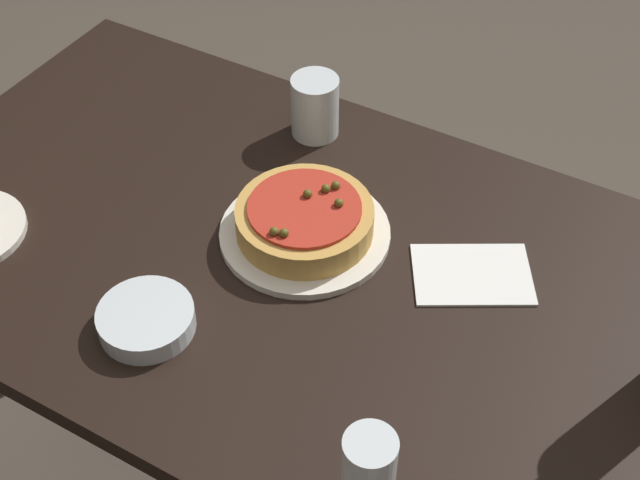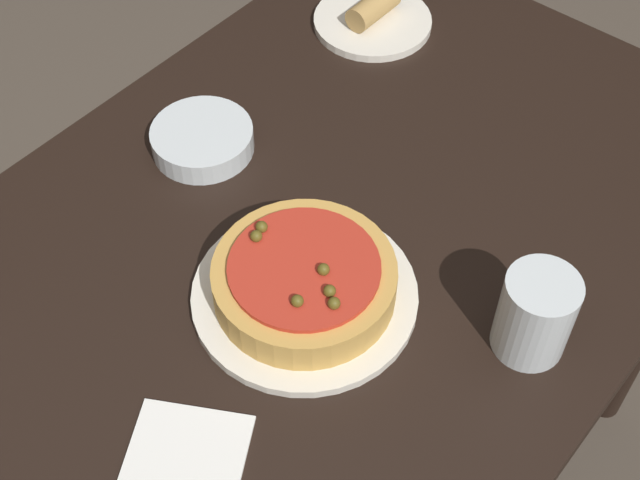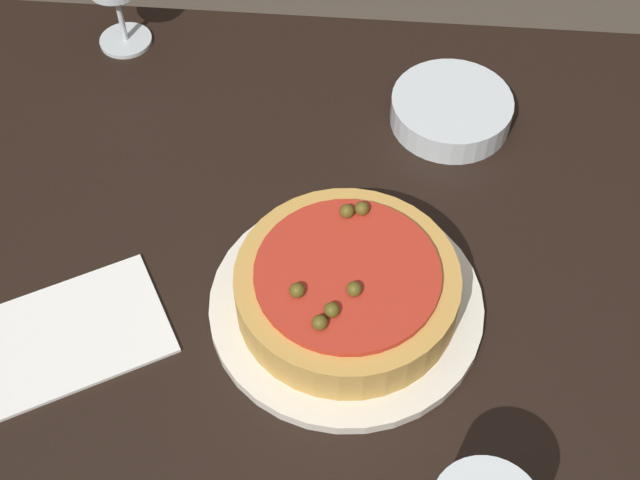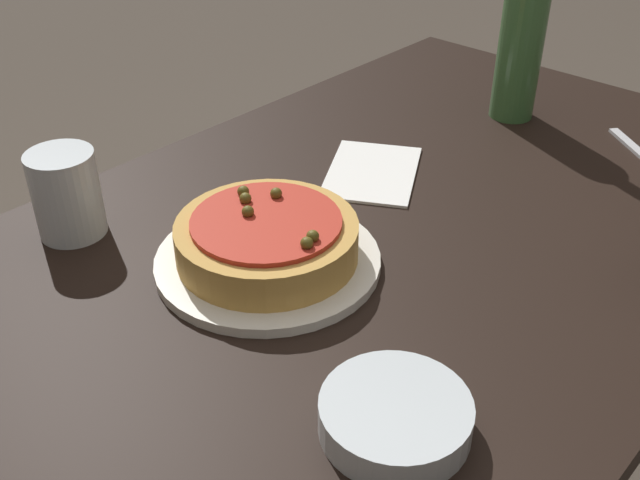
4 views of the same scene
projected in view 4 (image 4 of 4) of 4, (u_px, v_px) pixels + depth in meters
The scene contains 7 objects.
dining_table at pixel (336, 323), 0.93m from camera, with size 1.44×0.76×0.77m.
dinner_plate at pixel (268, 260), 0.86m from camera, with size 0.26×0.26×0.01m.
pizza at pixel (267, 238), 0.84m from camera, with size 0.21×0.21×0.06m.
wine_bottle at pixel (522, 36), 1.14m from camera, with size 0.07×0.07×0.30m.
water_cup at pixel (67, 194), 0.89m from camera, with size 0.08×0.08×0.11m.
side_bowl at pixel (395, 416), 0.65m from camera, with size 0.13×0.13×0.03m.
paper_napkin at pixel (372, 172), 1.04m from camera, with size 0.21×0.19×0.00m.
Camera 4 is at (-0.54, -0.47, 1.27)m, focal length 42.00 mm.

